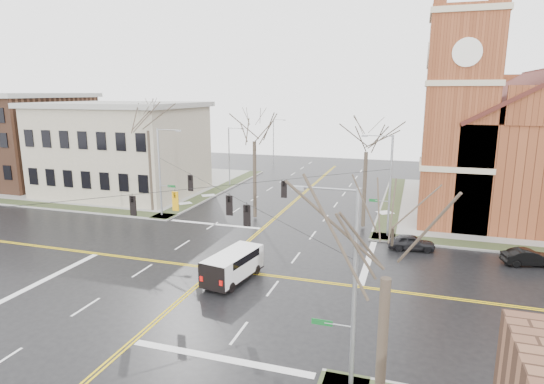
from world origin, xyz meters
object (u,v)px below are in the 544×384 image
(parked_car_a, at_px, (411,242))
(tree_nw_near, at_px, (254,136))
(streetlight_north_b, at_px, (274,140))
(streetlight_north_a, at_px, (230,154))
(tree_se, at_px, (387,266))
(tree_nw_far, at_px, (148,125))
(signal_pole_se, at_px, (350,289))
(parked_car_b, at_px, (528,257))
(tree_ne, at_px, (366,147))
(signal_pole_ne, at_px, (388,183))
(signal_pole_nw, at_px, (161,170))
(cargo_van, at_px, (235,263))
(church, at_px, (531,134))

(parked_car_a, bearing_deg, tree_nw_near, 64.34)
(streetlight_north_b, xyz_separation_m, parked_car_a, (24.24, -39.30, -3.83))
(streetlight_north_a, relative_size, tree_se, 0.80)
(streetlight_north_a, height_order, tree_nw_near, tree_nw_near)
(tree_nw_far, bearing_deg, tree_nw_near, 3.50)
(parked_car_a, bearing_deg, signal_pole_se, 166.03)
(tree_nw_far, distance_m, tree_nw_near, 11.67)
(streetlight_north_b, distance_m, parked_car_a, 46.33)
(parked_car_b, distance_m, tree_ne, 15.99)
(signal_pole_ne, xyz_separation_m, signal_pole_se, (0.00, -23.00, 0.00))
(signal_pole_nw, height_order, tree_se, tree_se)
(tree_se, bearing_deg, signal_pole_ne, 93.34)
(tree_se, bearing_deg, cargo_van, 129.69)
(streetlight_north_b, relative_size, tree_nw_far, 0.62)
(streetlight_north_b, relative_size, parked_car_a, 2.13)
(signal_pole_nw, distance_m, tree_nw_far, 5.18)
(streetlight_north_b, xyz_separation_m, tree_nw_near, (8.71, -34.22, 3.98))
(church, relative_size, parked_car_b, 7.32)
(tree_nw_far, distance_m, tree_se, 38.13)
(tree_nw_near, xyz_separation_m, tree_ne, (11.01, 0.02, -0.67))
(church, bearing_deg, tree_nw_near, -157.60)
(tree_ne, bearing_deg, tree_nw_far, -178.16)
(church, distance_m, signal_pole_nw, 38.61)
(church, xyz_separation_m, parked_car_a, (-11.18, -16.08, -7.79))
(church, bearing_deg, parked_car_b, -99.12)
(signal_pole_nw, height_order, parked_car_a, signal_pole_nw)
(parked_car_a, distance_m, tree_nw_near, 18.11)
(cargo_van, bearing_deg, tree_nw_far, 146.98)
(tree_nw_far, bearing_deg, tree_se, -46.12)
(signal_pole_se, height_order, streetlight_north_b, signal_pole_se)
(parked_car_b, height_order, tree_nw_far, tree_nw_far)
(signal_pole_se, bearing_deg, parked_car_a, 83.61)
(streetlight_north_a, distance_m, tree_se, 48.53)
(cargo_van, height_order, tree_se, tree_se)
(tree_se, bearing_deg, parked_car_a, 88.13)
(streetlight_north_a, height_order, tree_nw_far, tree_nw_far)
(streetlight_north_b, bearing_deg, tree_ne, -60.05)
(parked_car_a, bearing_deg, cargo_van, 123.53)
(signal_pole_ne, height_order, tree_nw_near, tree_nw_near)
(tree_nw_far, xyz_separation_m, tree_ne, (22.62, 0.73, -1.56))
(signal_pole_ne, distance_m, tree_nw_far, 25.32)
(parked_car_b, height_order, tree_se, tree_se)
(signal_pole_se, xyz_separation_m, tree_se, (1.51, -2.88, 2.29))
(parked_car_b, bearing_deg, tree_ne, 49.73)
(signal_pole_nw, distance_m, tree_se, 35.47)
(tree_ne, relative_size, tree_se, 1.08)
(church, bearing_deg, streetlight_north_b, 146.75)
(signal_pole_ne, bearing_deg, streetlight_north_a, 143.10)
(streetlight_north_a, distance_m, cargo_van, 32.17)
(parked_car_b, distance_m, tree_nw_far, 37.03)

